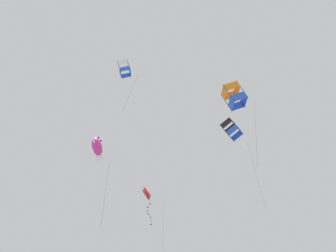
% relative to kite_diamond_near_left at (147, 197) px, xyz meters
% --- Properties ---
extents(kite_diamond_near_left, '(1.95, 2.19, 9.95)m').
position_rel_kite_diamond_near_left_xyz_m(kite_diamond_near_left, '(0.00, 0.00, 0.00)').
color(kite_diamond_near_left, red).
extents(kite_fish_near_right, '(1.94, 1.65, 7.94)m').
position_rel_kite_diamond_near_left_xyz_m(kite_fish_near_right, '(3.19, 4.41, 2.61)').
color(kite_fish_near_right, '#DB2D93').
extents(kite_box_low_drifter, '(2.83, 2.39, 9.24)m').
position_rel_kite_diamond_near_left_xyz_m(kite_box_low_drifter, '(-7.60, -0.25, 6.12)').
color(kite_box_low_drifter, black).
extents(kite_box_upper_right, '(2.69, 1.99, 8.76)m').
position_rel_kite_diamond_near_left_xyz_m(kite_box_upper_right, '(-8.07, 3.36, 7.03)').
color(kite_box_upper_right, orange).
extents(kite_box_far_centre, '(1.89, 1.50, 6.34)m').
position_rel_kite_diamond_near_left_xyz_m(kite_box_far_centre, '(1.25, 5.22, 10.07)').
color(kite_box_far_centre, white).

